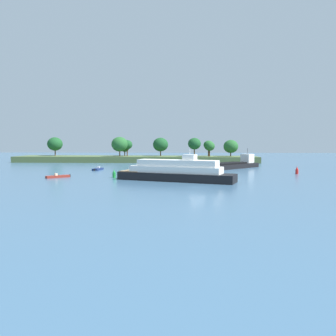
# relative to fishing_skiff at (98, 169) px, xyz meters

# --- Properties ---
(ground_plane) EXTENTS (400.00, 400.00, 0.00)m
(ground_plane) POSITION_rel_fishing_skiff_xyz_m (26.86, -35.22, -0.28)
(ground_plane) COLOR #3D607F
(treeline_island) EXTENTS (95.65, 15.31, 9.99)m
(treeline_island) POSITION_rel_fishing_skiff_xyz_m (6.13, 39.81, 2.33)
(treeline_island) COLOR #4C6038
(treeline_island) RESTS_ON ground
(fishing_skiff) EXTENTS (2.14, 5.42, 1.00)m
(fishing_skiff) POSITION_rel_fishing_skiff_xyz_m (0.00, 0.00, 0.00)
(fishing_skiff) COLOR navy
(fishing_skiff) RESTS_ON ground
(cargo_barge) EXTENTS (25.59, 26.66, 5.91)m
(cargo_barge) POSITION_rel_fishing_skiff_xyz_m (35.69, 5.41, 0.71)
(cargo_barge) COLOR black
(cargo_barge) RESTS_ON ground
(small_motorboat) EXTENTS (4.76, 4.30, 0.99)m
(small_motorboat) POSITION_rel_fishing_skiff_xyz_m (-3.31, -20.71, -0.00)
(small_motorboat) COLOR maroon
(small_motorboat) RESTS_ON ground
(white_riverboat) EXTENTS (24.44, 12.63, 6.73)m
(white_riverboat) POSITION_rel_fishing_skiff_xyz_m (22.79, -25.27, 1.56)
(white_riverboat) COLOR black
(white_riverboat) RESTS_ON ground
(channel_buoy_red) EXTENTS (0.70, 0.70, 1.90)m
(channel_buoy_red) POSITION_rel_fishing_skiff_xyz_m (52.08, -9.31, 0.54)
(channel_buoy_red) COLOR red
(channel_buoy_red) RESTS_ON ground
(channel_buoy_green) EXTENTS (0.70, 0.70, 1.90)m
(channel_buoy_green) POSITION_rel_fishing_skiff_xyz_m (9.12, -20.33, 0.54)
(channel_buoy_green) COLOR green
(channel_buoy_green) RESTS_ON ground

